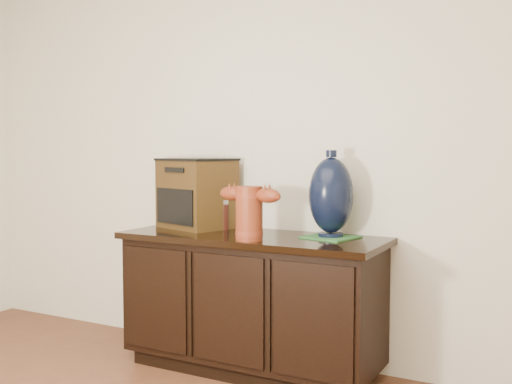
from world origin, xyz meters
The scene contains 6 objects.
sideboard centered at (0.00, 2.23, 0.39)m, with size 1.46×0.56×0.75m.
terracotta_vessel centered at (0.08, 2.05, 0.91)m, with size 0.39×0.17×0.28m.
tv_radio centered at (-0.43, 2.34, 0.96)m, with size 0.49×0.44×0.41m.
green_mat centered at (0.42, 2.33, 0.76)m, with size 0.24×0.24×0.01m, color #306C32.
lamp_base centered at (0.42, 2.33, 0.98)m, with size 0.28×0.28×0.45m.
spray_can centered at (-0.25, 2.34, 0.84)m, with size 0.06×0.06×0.17m.
Camera 1 is at (1.54, -0.62, 1.22)m, focal length 42.00 mm.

